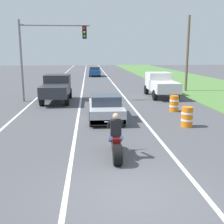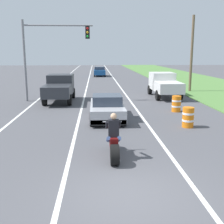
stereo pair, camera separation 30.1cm
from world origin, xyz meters
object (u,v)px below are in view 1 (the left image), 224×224
at_px(motorcycle_with_rider, 116,142).
at_px(pickup_truck_right_shoulder_white, 161,84).
at_px(sports_car_silver, 106,108).
at_px(construction_barrel_nearest, 187,117).
at_px(construction_barrel_mid, 174,103).
at_px(distant_car_far_ahead, 95,71).
at_px(pickup_truck_left_lane_dark_grey, 56,87).
at_px(traffic_light_mast_near, 43,47).

xyz_separation_m(motorcycle_with_rider, pickup_truck_right_shoulder_white, (5.10, 13.77, 0.51)).
relative_size(sports_car_silver, pickup_truck_right_shoulder_white, 0.90).
distance_m(sports_car_silver, construction_barrel_nearest, 4.42).
distance_m(construction_barrel_mid, distant_car_far_ahead, 28.33).
bearing_deg(distant_car_far_ahead, construction_barrel_mid, -81.10).
relative_size(sports_car_silver, pickup_truck_left_lane_dark_grey, 0.90).
relative_size(motorcycle_with_rider, pickup_truck_left_lane_dark_grey, 0.46).
height_order(motorcycle_with_rider, construction_barrel_mid, motorcycle_with_rider).
bearing_deg(distant_car_far_ahead, sports_car_silver, -90.08).
height_order(sports_car_silver, distant_car_far_ahead, distant_car_far_ahead).
distance_m(pickup_truck_left_lane_dark_grey, traffic_light_mast_near, 3.10).
bearing_deg(motorcycle_with_rider, distant_car_far_ahead, 89.91).
xyz_separation_m(sports_car_silver, construction_barrel_mid, (4.42, 1.78, -0.13)).
height_order(pickup_truck_left_lane_dark_grey, pickup_truck_right_shoulder_white, same).
xyz_separation_m(construction_barrel_nearest, distant_car_far_ahead, (-3.89, 31.77, 0.27)).
height_order(pickup_truck_right_shoulder_white, construction_barrel_mid, pickup_truck_right_shoulder_white).
relative_size(motorcycle_with_rider, construction_barrel_nearest, 2.21).
distance_m(pickup_truck_right_shoulder_white, distant_car_far_ahead, 22.61).
height_order(motorcycle_with_rider, pickup_truck_right_shoulder_white, pickup_truck_right_shoulder_white).
distance_m(sports_car_silver, pickup_truck_left_lane_dark_grey, 6.88).
height_order(sports_car_silver, construction_barrel_nearest, sports_car_silver).
relative_size(pickup_truck_right_shoulder_white, traffic_light_mast_near, 0.80).
bearing_deg(traffic_light_mast_near, distant_car_far_ahead, 79.61).
bearing_deg(construction_barrel_mid, construction_barrel_nearest, -97.36).
distance_m(motorcycle_with_rider, construction_barrel_nearest, 5.65).
xyz_separation_m(pickup_truck_left_lane_dark_grey, pickup_truck_right_shoulder_white, (8.41, 1.72, 0.00)).
height_order(traffic_light_mast_near, distant_car_far_ahead, traffic_light_mast_near).
xyz_separation_m(motorcycle_with_rider, sports_car_silver, (0.01, 6.05, 0.04)).
bearing_deg(sports_car_silver, distant_car_far_ahead, 89.92).
bearing_deg(distant_car_far_ahead, pickup_truck_right_shoulder_white, -77.12).
bearing_deg(distant_car_far_ahead, construction_barrel_nearest, -83.01).
distance_m(traffic_light_mast_near, construction_barrel_mid, 10.44).
distance_m(traffic_light_mast_near, construction_barrel_nearest, 12.25).
xyz_separation_m(motorcycle_with_rider, construction_barrel_nearest, (3.95, 4.04, -0.09)).
relative_size(construction_barrel_nearest, distant_car_far_ahead, 0.25).
relative_size(motorcycle_with_rider, sports_car_silver, 0.51).
bearing_deg(construction_barrel_mid, traffic_light_mast_near, 151.90).
relative_size(pickup_truck_left_lane_dark_grey, traffic_light_mast_near, 0.80).
distance_m(sports_car_silver, pickup_truck_right_shoulder_white, 9.26).
distance_m(sports_car_silver, traffic_light_mast_near, 8.40).
xyz_separation_m(motorcycle_with_rider, distant_car_far_ahead, (0.06, 35.81, 0.18)).
distance_m(motorcycle_with_rider, pickup_truck_right_shoulder_white, 14.69).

